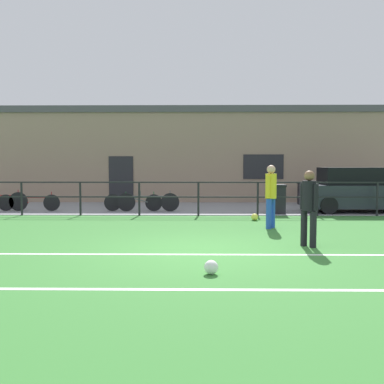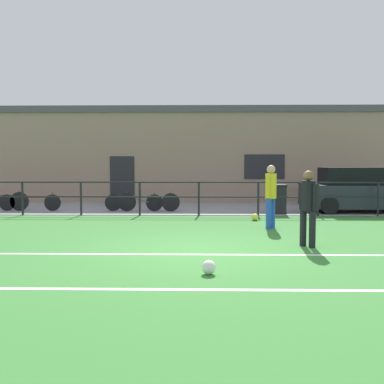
{
  "view_description": "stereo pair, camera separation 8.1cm",
  "coord_description": "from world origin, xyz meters",
  "px_view_note": "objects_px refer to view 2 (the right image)",
  "views": [
    {
      "loc": [
        -0.0,
        -8.67,
        1.73
      ],
      "look_at": [
        -0.19,
        3.93,
        0.93
      ],
      "focal_mm": 40.87,
      "sensor_mm": 36.0,
      "label": 1
    },
    {
      "loc": [
        0.08,
        -8.67,
        1.73
      ],
      "look_at": [
        -0.19,
        3.93,
        0.93
      ],
      "focal_mm": 40.87,
      "sensor_mm": 36.0,
      "label": 2
    }
  ],
  "objects_px": {
    "parked_car_red": "(360,191)",
    "bicycle_parked_2": "(30,202)",
    "player_goalkeeper": "(308,204)",
    "soccer_ball_match": "(255,217)",
    "soccer_ball_spare": "(209,267)",
    "bicycle_parked_1": "(149,202)",
    "player_striker": "(271,193)",
    "trash_bin_0": "(277,199)",
    "bicycle_parked_4": "(134,202)",
    "trash_bin_1": "(306,193)"
  },
  "relations": [
    {
      "from": "player_striker",
      "to": "soccer_ball_match",
      "type": "distance_m",
      "value": 1.87
    },
    {
      "from": "soccer_ball_match",
      "to": "soccer_ball_spare",
      "type": "height_order",
      "value": "soccer_ball_spare"
    },
    {
      "from": "soccer_ball_spare",
      "to": "trash_bin_0",
      "type": "distance_m",
      "value": 8.86
    },
    {
      "from": "soccer_ball_spare",
      "to": "bicycle_parked_1",
      "type": "bearing_deg",
      "value": 102.72
    },
    {
      "from": "player_goalkeeper",
      "to": "trash_bin_1",
      "type": "relative_size",
      "value": 1.69
    },
    {
      "from": "player_goalkeeper",
      "to": "soccer_ball_match",
      "type": "height_order",
      "value": "player_goalkeeper"
    },
    {
      "from": "soccer_ball_spare",
      "to": "bicycle_parked_1",
      "type": "xyz_separation_m",
      "value": [
        -2.04,
        9.03,
        0.26
      ]
    },
    {
      "from": "bicycle_parked_1",
      "to": "soccer_ball_match",
      "type": "bearing_deg",
      "value": -33.66
    },
    {
      "from": "soccer_ball_match",
      "to": "parked_car_red",
      "type": "bearing_deg",
      "value": 30.65
    },
    {
      "from": "parked_car_red",
      "to": "trash_bin_0",
      "type": "relative_size",
      "value": 3.96
    },
    {
      "from": "parked_car_red",
      "to": "bicycle_parked_2",
      "type": "height_order",
      "value": "parked_car_red"
    },
    {
      "from": "player_striker",
      "to": "trash_bin_0",
      "type": "distance_m",
      "value": 3.58
    },
    {
      "from": "bicycle_parked_1",
      "to": "trash_bin_1",
      "type": "height_order",
      "value": "trash_bin_1"
    },
    {
      "from": "soccer_ball_spare",
      "to": "bicycle_parked_4",
      "type": "bearing_deg",
      "value": 105.92
    },
    {
      "from": "soccer_ball_match",
      "to": "soccer_ball_spare",
      "type": "distance_m",
      "value": 6.83
    },
    {
      "from": "player_striker",
      "to": "bicycle_parked_2",
      "type": "relative_size",
      "value": 0.75
    },
    {
      "from": "player_striker",
      "to": "parked_car_red",
      "type": "relative_size",
      "value": 0.43
    },
    {
      "from": "soccer_ball_spare",
      "to": "parked_car_red",
      "type": "distance_m",
      "value": 10.67
    },
    {
      "from": "bicycle_parked_2",
      "to": "bicycle_parked_4",
      "type": "bearing_deg",
      "value": 0.0
    },
    {
      "from": "parked_car_red",
      "to": "bicycle_parked_1",
      "type": "relative_size",
      "value": 1.76
    },
    {
      "from": "trash_bin_1",
      "to": "bicycle_parked_2",
      "type": "bearing_deg",
      "value": -165.22
    },
    {
      "from": "player_striker",
      "to": "parked_car_red",
      "type": "height_order",
      "value": "player_striker"
    },
    {
      "from": "bicycle_parked_1",
      "to": "bicycle_parked_2",
      "type": "height_order",
      "value": "bicycle_parked_1"
    },
    {
      "from": "soccer_ball_spare",
      "to": "bicycle_parked_1",
      "type": "distance_m",
      "value": 9.26
    },
    {
      "from": "player_striker",
      "to": "trash_bin_0",
      "type": "xyz_separation_m",
      "value": [
        0.77,
        3.47,
        -0.44
      ]
    },
    {
      "from": "soccer_ball_match",
      "to": "soccer_ball_spare",
      "type": "xyz_separation_m",
      "value": [
        -1.54,
        -6.65,
        0.01
      ]
    },
    {
      "from": "player_striker",
      "to": "soccer_ball_spare",
      "type": "xyz_separation_m",
      "value": [
        -1.76,
        -5.01,
        -0.86
      ]
    },
    {
      "from": "player_striker",
      "to": "parked_car_red",
      "type": "distance_m",
      "value": 5.59
    },
    {
      "from": "soccer_ball_match",
      "to": "bicycle_parked_4",
      "type": "relative_size",
      "value": 0.1
    },
    {
      "from": "bicycle_parked_2",
      "to": "player_goalkeeper",
      "type": "bearing_deg",
      "value": -38.25
    },
    {
      "from": "player_goalkeeper",
      "to": "bicycle_parked_2",
      "type": "bearing_deg",
      "value": 14.12
    },
    {
      "from": "soccer_ball_match",
      "to": "bicycle_parked_1",
      "type": "relative_size",
      "value": 0.09
    },
    {
      "from": "player_goalkeeper",
      "to": "soccer_ball_match",
      "type": "xyz_separation_m",
      "value": [
        -0.57,
        4.3,
        -0.8
      ]
    },
    {
      "from": "soccer_ball_match",
      "to": "bicycle_parked_4",
      "type": "bearing_deg",
      "value": 149.39
    },
    {
      "from": "player_striker",
      "to": "soccer_ball_spare",
      "type": "distance_m",
      "value": 5.37
    },
    {
      "from": "bicycle_parked_2",
      "to": "trash_bin_1",
      "type": "height_order",
      "value": "trash_bin_1"
    },
    {
      "from": "soccer_ball_match",
      "to": "parked_car_red",
      "type": "relative_size",
      "value": 0.05
    },
    {
      "from": "bicycle_parked_1",
      "to": "trash_bin_0",
      "type": "xyz_separation_m",
      "value": [
        4.56,
        -0.55,
        0.16
      ]
    },
    {
      "from": "player_striker",
      "to": "soccer_ball_spare",
      "type": "relative_size",
      "value": 7.6
    },
    {
      "from": "bicycle_parked_2",
      "to": "bicycle_parked_4",
      "type": "xyz_separation_m",
      "value": [
        3.85,
        0.0,
        0.0
      ]
    },
    {
      "from": "player_striker",
      "to": "player_goalkeeper",
      "type": "bearing_deg",
      "value": -140.37
    },
    {
      "from": "bicycle_parked_1",
      "to": "trash_bin_0",
      "type": "relative_size",
      "value": 2.25
    },
    {
      "from": "player_goalkeeper",
      "to": "bicycle_parked_1",
      "type": "bearing_deg",
      "value": -5.77
    },
    {
      "from": "trash_bin_1",
      "to": "parked_car_red",
      "type": "bearing_deg",
      "value": -66.77
    },
    {
      "from": "bicycle_parked_4",
      "to": "soccer_ball_match",
      "type": "bearing_deg",
      "value": -30.61
    },
    {
      "from": "trash_bin_0",
      "to": "bicycle_parked_1",
      "type": "bearing_deg",
      "value": 173.07
    },
    {
      "from": "player_goalkeeper",
      "to": "parked_car_red",
      "type": "height_order",
      "value": "parked_car_red"
    },
    {
      "from": "soccer_ball_match",
      "to": "trash_bin_0",
      "type": "relative_size",
      "value": 0.21
    },
    {
      "from": "player_goalkeeper",
      "to": "bicycle_parked_4",
      "type": "xyz_separation_m",
      "value": [
        -4.71,
        6.74,
        -0.57
      ]
    },
    {
      "from": "soccer_ball_match",
      "to": "trash_bin_0",
      "type": "height_order",
      "value": "trash_bin_0"
    }
  ]
}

